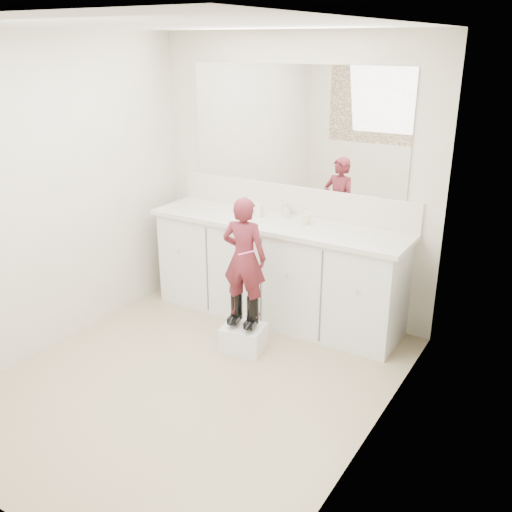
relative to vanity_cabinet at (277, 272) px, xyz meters
The scene contains 17 objects.
floor 1.30m from the vanity_cabinet, 90.00° to the right, with size 3.00×3.00×0.00m, color #978463.
ceiling 2.32m from the vanity_cabinet, 90.00° to the right, with size 3.00×3.00×0.00m, color white.
wall_back 0.82m from the vanity_cabinet, 90.00° to the left, with size 2.60×2.60×0.00m, color beige.
wall_left 1.95m from the vanity_cabinet, 136.70° to the right, with size 3.00×3.00×0.00m, color beige.
wall_right 1.95m from the vanity_cabinet, 43.30° to the right, with size 3.00×3.00×0.00m, color beige.
vanity_cabinet is the anchor object (origin of this frame).
countertop 0.45m from the vanity_cabinet, 90.00° to the right, with size 2.28×0.58×0.04m, color beige.
backsplash 0.64m from the vanity_cabinet, 90.00° to the left, with size 2.28×0.03×0.25m, color beige.
mirror 1.24m from the vanity_cabinet, 90.00° to the left, with size 2.00×0.02×1.00m, color white.
faucet 0.54m from the vanity_cabinet, 90.00° to the left, with size 0.08×0.08×0.10m, color silver.
cup 0.57m from the vanity_cabinet, 10.89° to the left, with size 0.10×0.10×0.09m, color beige.
soap_bottle 0.58m from the vanity_cabinet, behind, with size 0.07×0.08×0.16m, color beige.
step_stool 0.73m from the vanity_cabinet, 84.36° to the right, with size 0.32×0.27×0.20m, color silver.
boot_left 0.64m from the vanity_cabinet, 90.96° to the right, with size 0.10×0.18×0.27m, color black, non-canonical shape.
boot_right 0.65m from the vanity_cabinet, 77.56° to the right, with size 0.10×0.18×0.27m, color black, non-canonical shape.
toddler 0.73m from the vanity_cabinet, 84.18° to the right, with size 0.34×0.23×0.95m, color #962E3C.
toothbrush 0.84m from the vanity_cabinet, 79.31° to the right, with size 0.01×0.01×0.14m, color pink.
Camera 1 is at (2.22, -2.80, 2.31)m, focal length 40.00 mm.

